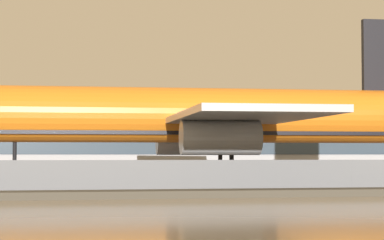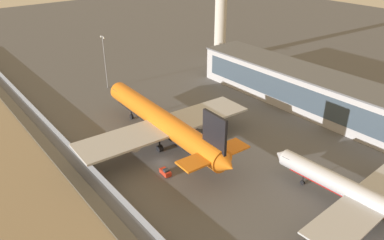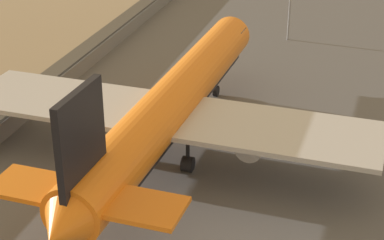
# 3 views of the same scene
# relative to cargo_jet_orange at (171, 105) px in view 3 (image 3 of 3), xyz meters

# --- Properties ---
(ground_plane) EXTENTS (500.00, 500.00, 0.00)m
(ground_plane) POSITION_rel_cargo_jet_orange_xyz_m (7.56, -5.70, -6.74)
(ground_plane) COLOR #565659
(cargo_jet_orange) EXTENTS (58.19, 49.52, 17.65)m
(cargo_jet_orange) POSITION_rel_cargo_jet_orange_xyz_m (0.00, 0.00, 0.00)
(cargo_jet_orange) COLOR orange
(cargo_jet_orange) RESTS_ON ground
(baggage_tug) EXTENTS (3.29, 1.79, 1.80)m
(baggage_tug) POSITION_rel_cargo_jet_orange_xyz_m (12.71, -8.20, -5.93)
(baggage_tug) COLOR red
(baggage_tug) RESTS_ON ground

